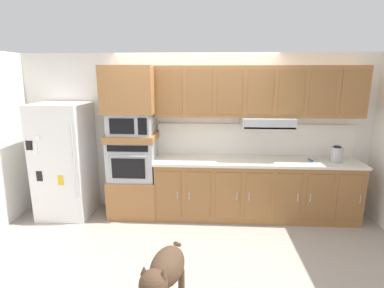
# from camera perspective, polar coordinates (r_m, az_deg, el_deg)

# --- Properties ---
(ground_plane) EXTENTS (9.60, 9.60, 0.00)m
(ground_plane) POSITION_cam_1_polar(r_m,az_deg,el_deg) (4.19, -0.02, -17.97)
(ground_plane) COLOR #9E9389
(back_kitchen_wall) EXTENTS (6.20, 0.12, 2.50)m
(back_kitchen_wall) POSITION_cam_1_polar(r_m,az_deg,el_deg) (4.78, 0.74, 2.12)
(back_kitchen_wall) COLOR silver
(back_kitchen_wall) RESTS_ON ground
(refrigerator) EXTENTS (0.76, 0.73, 1.76)m
(refrigerator) POSITION_cam_1_polar(r_m,az_deg,el_deg) (4.97, -23.43, -2.94)
(refrigerator) COLOR white
(refrigerator) RESTS_ON ground
(oven_base_cabinet) EXTENTS (0.74, 0.62, 0.60)m
(oven_base_cabinet) POSITION_cam_1_polar(r_m,az_deg,el_deg) (4.85, -10.97, -9.70)
(oven_base_cabinet) COLOR #996638
(oven_base_cabinet) RESTS_ON ground
(built_in_oven) EXTENTS (0.70, 0.62, 0.60)m
(built_in_oven) POSITION_cam_1_polar(r_m,az_deg,el_deg) (4.65, -11.30, -2.88)
(built_in_oven) COLOR #A8AAAF
(built_in_oven) RESTS_ON oven_base_cabinet
(appliance_mid_shelf) EXTENTS (0.74, 0.62, 0.10)m
(appliance_mid_shelf) POSITION_cam_1_polar(r_m,az_deg,el_deg) (4.57, -11.48, 1.35)
(appliance_mid_shelf) COLOR #996638
(appliance_mid_shelf) RESTS_ON built_in_oven
(microwave) EXTENTS (0.64, 0.54, 0.32)m
(microwave) POSITION_cam_1_polar(r_m,az_deg,el_deg) (4.53, -11.61, 3.94)
(microwave) COLOR #A8AAAF
(microwave) RESTS_ON appliance_mid_shelf
(appliance_upper_cabinet) EXTENTS (0.74, 0.62, 0.68)m
(appliance_upper_cabinet) POSITION_cam_1_polar(r_m,az_deg,el_deg) (4.49, -11.90, 10.26)
(appliance_upper_cabinet) COLOR #996638
(appliance_upper_cabinet) RESTS_ON microwave
(lower_cabinet_run) EXTENTS (3.03, 0.63, 0.88)m
(lower_cabinet_run) POSITION_cam_1_polar(r_m,az_deg,el_deg) (4.71, 12.04, -8.62)
(lower_cabinet_run) COLOR #996638
(lower_cabinet_run) RESTS_ON ground
(countertop_slab) EXTENTS (3.07, 0.64, 0.04)m
(countertop_slab) POSITION_cam_1_polar(r_m,az_deg,el_deg) (4.57, 12.31, -3.23)
(countertop_slab) COLOR silver
(countertop_slab) RESTS_ON lower_cabinet_run
(backsplash_panel) EXTENTS (3.07, 0.02, 0.50)m
(backsplash_panel) POSITION_cam_1_polar(r_m,az_deg,el_deg) (4.78, 11.94, 0.85)
(backsplash_panel) COLOR white
(backsplash_panel) RESTS_ON countertop_slab
(upper_cabinet_with_hood) EXTENTS (3.03, 0.48, 0.88)m
(upper_cabinet_with_hood) POSITION_cam_1_polar(r_m,az_deg,el_deg) (4.52, 12.80, 9.51)
(upper_cabinet_with_hood) COLOR #996638
(upper_cabinet_with_hood) RESTS_ON backsplash_panel
(screwdriver) EXTENTS (0.15, 0.14, 0.03)m
(screwdriver) POSITION_cam_1_polar(r_m,az_deg,el_deg) (4.74, 22.02, -2.88)
(screwdriver) COLOR blue
(screwdriver) RESTS_ON countertop_slab
(electric_kettle) EXTENTS (0.17, 0.17, 0.24)m
(electric_kettle) POSITION_cam_1_polar(r_m,az_deg,el_deg) (4.81, 26.13, -1.83)
(electric_kettle) COLOR #A8AAAF
(electric_kettle) RESTS_ON countertop_slab
(dog) EXTENTS (0.38, 0.94, 0.67)m
(dog) POSITION_cam_1_polar(r_m,az_deg,el_deg) (2.89, -5.33, -23.43)
(dog) COLOR #473323
(dog) RESTS_ON ground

